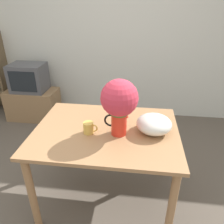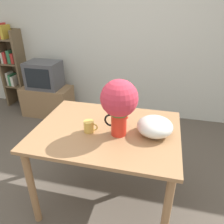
{
  "view_description": "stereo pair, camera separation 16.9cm",
  "coord_description": "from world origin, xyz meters",
  "px_view_note": "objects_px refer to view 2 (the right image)",
  "views": [
    {
      "loc": [
        0.39,
        -1.38,
        1.77
      ],
      "look_at": [
        0.2,
        0.11,
        0.99
      ],
      "focal_mm": 35.0,
      "sensor_mm": 36.0,
      "label": 1
    },
    {
      "loc": [
        0.55,
        -1.35,
        1.77
      ],
      "look_at": [
        0.2,
        0.11,
        0.99
      ],
      "focal_mm": 35.0,
      "sensor_mm": 36.0,
      "label": 2
    }
  ],
  "objects_px": {
    "coffee_mug": "(89,126)",
    "tv_set": "(44,75)",
    "white_bowl": "(155,126)",
    "flower_vase": "(119,102)"
  },
  "relations": [
    {
      "from": "flower_vase",
      "to": "white_bowl",
      "type": "xyz_separation_m",
      "value": [
        0.28,
        0.06,
        -0.21
      ]
    },
    {
      "from": "coffee_mug",
      "to": "flower_vase",
      "type": "bearing_deg",
      "value": 4.91
    },
    {
      "from": "coffee_mug",
      "to": "tv_set",
      "type": "height_order",
      "value": "tv_set"
    },
    {
      "from": "coffee_mug",
      "to": "tv_set",
      "type": "bearing_deg",
      "value": 129.84
    },
    {
      "from": "white_bowl",
      "to": "tv_set",
      "type": "height_order",
      "value": "white_bowl"
    },
    {
      "from": "flower_vase",
      "to": "coffee_mug",
      "type": "relative_size",
      "value": 3.87
    },
    {
      "from": "flower_vase",
      "to": "tv_set",
      "type": "xyz_separation_m",
      "value": [
        -1.54,
        1.54,
        -0.38
      ]
    },
    {
      "from": "flower_vase",
      "to": "tv_set",
      "type": "distance_m",
      "value": 2.21
    },
    {
      "from": "coffee_mug",
      "to": "tv_set",
      "type": "xyz_separation_m",
      "value": [
        -1.3,
        1.56,
        -0.15
      ]
    },
    {
      "from": "coffee_mug",
      "to": "tv_set",
      "type": "relative_size",
      "value": 0.23
    }
  ]
}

